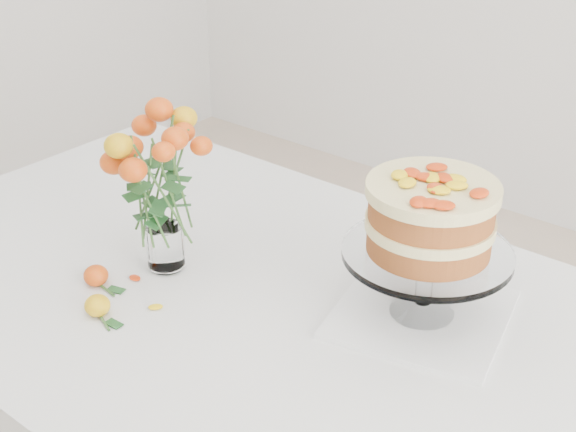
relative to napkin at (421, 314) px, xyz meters
The scene contains 8 objects.
table 0.39m from the napkin, 159.18° to the right, with size 1.43×0.93×0.76m.
napkin is the anchor object (origin of this frame).
cake_stand 0.18m from the napkin, ahead, with size 0.28×0.28×0.25m.
rose_vase 0.53m from the napkin, 159.79° to the right, with size 0.25×0.25×0.35m.
loose_rose_near 0.56m from the napkin, 141.12° to the right, with size 0.08×0.05×0.04m.
loose_rose_far 0.59m from the napkin, 150.50° to the right, with size 0.08×0.05×0.04m.
stray_petal_a 0.53m from the napkin, 153.65° to the right, with size 0.03×0.02×0.00m, color yellow.
stray_petal_b 0.46m from the napkin, 143.66° to the right, with size 0.03×0.02×0.00m, color yellow.
Camera 1 is at (0.89, -0.89, 1.56)m, focal length 50.00 mm.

